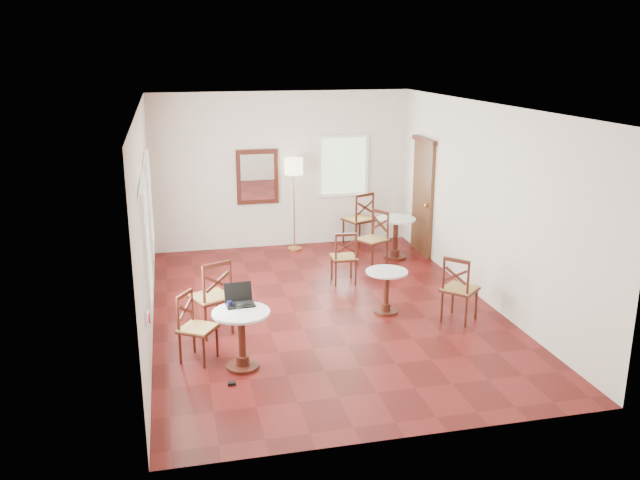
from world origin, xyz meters
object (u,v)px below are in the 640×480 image
Objects in this scene: chair_near_a at (212,297)px; cafe_table_mid at (386,287)px; laptop at (239,299)px; chair_mid_b at (459,289)px; navy_mug at (230,304)px; water_glass at (239,308)px; floor_lamp at (294,173)px; cafe_table_near at (242,333)px; chair_back_b at (374,239)px; chair_mid_a at (344,257)px; cafe_table_back at (396,233)px; chair_near_b at (196,327)px; mouse at (246,304)px; power_adapter at (232,384)px; chair_back_a at (359,219)px.

cafe_table_mid is at bearing 159.30° from chair_near_a.
chair_mid_b is at bearing 5.13° from laptop.
chair_mid_b reaches higher than navy_mug.
laptop is 4.12× the size of water_glass.
floor_lamp is 4.92× the size of laptop.
cafe_table_mid is 2.66m from navy_mug.
floor_lamp reaches higher than laptop.
cafe_table_near is 0.75× the size of chair_back_b.
chair_near_a is at bearing -79.21° from chair_back_b.
navy_mug is at bearing -154.81° from cafe_table_mid.
floor_lamp reaches higher than chair_mid_a.
chair_near_b reaches higher than cafe_table_back.
mouse reaches higher than cafe_table_back.
power_adapter is at bearing -108.59° from floor_lamp.
water_glass is (-1.59, -4.75, -0.73)m from floor_lamp.
cafe_table_mid is at bearing -38.17° from chair_near_b.
cafe_table_near is 0.63m from power_adapter.
chair_back_b is at bearing -33.32° from chair_mid_b.
chair_back_a is 5.46m from navy_mug.
laptop reaches higher than chair_near_b.
chair_mid_a is (2.53, 2.36, 0.00)m from chair_near_b.
chair_mid_b is 2.67× the size of laptop.
navy_mug is (-0.20, -0.00, 0.02)m from mouse.
chair_back_a is (2.85, 4.74, 0.08)m from cafe_table_near.
chair_near_a reaches higher than chair_back_b.
mouse is at bearing -72.59° from chair_near_b.
water_glass is at bearing 61.22° from chair_mid_b.
navy_mug reaches higher than mouse.
chair_mid_a is (2.00, 2.70, -0.01)m from cafe_table_near.
mouse is at bearing 55.37° from chair_mid_a.
chair_mid_b is 9.77× the size of navy_mug.
chair_near_a is at bearing -142.97° from cafe_table_back.
mouse is (-2.68, -3.31, 0.27)m from chair_back_b.
chair_back_b is at bearing 48.99° from navy_mug.
chair_mid_a is (-0.27, 1.41, 0.04)m from cafe_table_mid.
chair_back_a reaches higher than chair_near_b.
water_glass is (-3.20, -0.76, 0.30)m from chair_mid_b.
mouse is at bearing 56.09° from water_glass.
chair_back_a is at bearing 58.96° from cafe_table_near.
chair_near_b is (-0.53, 0.34, -0.02)m from cafe_table_near.
chair_back_a is (-0.43, 0.94, 0.07)m from cafe_table_back.
navy_mug is at bearing 74.77° from chair_near_a.
laptop is at bearing -109.01° from floor_lamp.
chair_back_b is 4.90m from power_adapter.
chair_near_b is at bearing 157.14° from navy_mug.
chair_back_a is (-0.33, 3.97, 0.06)m from chair_mid_b.
floor_lamp is (2.09, 4.42, 1.07)m from chair_near_b.
chair_mid_b is 3.31m from water_glass.
cafe_table_mid is 2.48m from mouse.
water_glass is (-2.79, -3.47, 0.29)m from chair_back_b.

